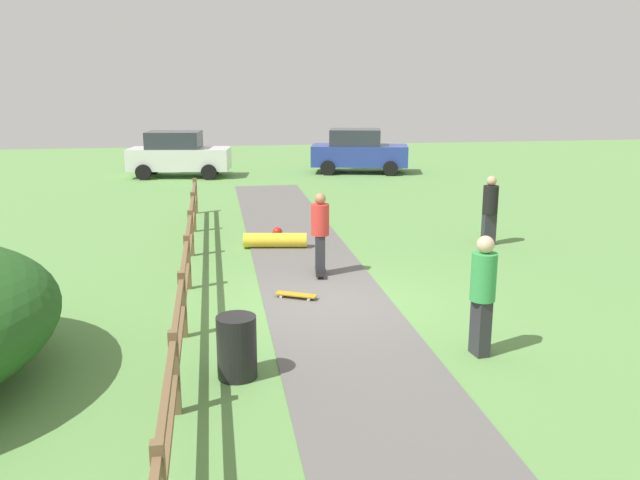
{
  "coord_description": "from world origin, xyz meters",
  "views": [
    {
      "loc": [
        -2.04,
        -11.65,
        4.11
      ],
      "look_at": [
        -0.0,
        0.87,
        1.0
      ],
      "focal_mm": 37.23,
      "sensor_mm": 36.0,
      "label": 1
    }
  ],
  "objects_px": {
    "trash_bin": "(237,347)",
    "skateboard_loose": "(296,295)",
    "bystander_black": "(490,207)",
    "skater_fallen": "(275,240)",
    "skater_riding": "(320,230)",
    "parked_car_blue": "(358,151)",
    "parked_car_white": "(178,154)",
    "bystander_green": "(483,290)"
  },
  "relations": [
    {
      "from": "skater_fallen",
      "to": "skateboard_loose",
      "type": "relative_size",
      "value": 1.99
    },
    {
      "from": "skater_fallen",
      "to": "parked_car_white",
      "type": "bearing_deg",
      "value": 102.75
    },
    {
      "from": "bystander_black",
      "to": "skater_fallen",
      "type": "bearing_deg",
      "value": 173.68
    },
    {
      "from": "bystander_green",
      "to": "parked_car_blue",
      "type": "xyz_separation_m",
      "value": [
        2.48,
        19.82,
        -0.08
      ]
    },
    {
      "from": "skater_fallen",
      "to": "skateboard_loose",
      "type": "distance_m",
      "value": 4.03
    },
    {
      "from": "trash_bin",
      "to": "parked_car_blue",
      "type": "distance_m",
      "value": 20.95
    },
    {
      "from": "skateboard_loose",
      "to": "parked_car_white",
      "type": "xyz_separation_m",
      "value": [
        -2.89,
        16.79,
        0.87
      ]
    },
    {
      "from": "trash_bin",
      "to": "skater_riding",
      "type": "bearing_deg",
      "value": 67.47
    },
    {
      "from": "bystander_green",
      "to": "skater_fallen",
      "type": "bearing_deg",
      "value": 109.04
    },
    {
      "from": "skater_fallen",
      "to": "skateboard_loose",
      "type": "height_order",
      "value": "skater_fallen"
    },
    {
      "from": "skateboard_loose",
      "to": "bystander_black",
      "type": "height_order",
      "value": "bystander_black"
    },
    {
      "from": "parked_car_blue",
      "to": "parked_car_white",
      "type": "bearing_deg",
      "value": -179.97
    },
    {
      "from": "skater_riding",
      "to": "bystander_green",
      "type": "bearing_deg",
      "value": -68.98
    },
    {
      "from": "skater_riding",
      "to": "parked_car_white",
      "type": "relative_size",
      "value": 0.4
    },
    {
      "from": "trash_bin",
      "to": "parked_car_blue",
      "type": "bearing_deg",
      "value": 72.9
    },
    {
      "from": "bystander_black",
      "to": "parked_car_blue",
      "type": "height_order",
      "value": "parked_car_blue"
    },
    {
      "from": "skater_riding",
      "to": "skater_fallen",
      "type": "relative_size",
      "value": 1.11
    },
    {
      "from": "skater_fallen",
      "to": "parked_car_white",
      "type": "xyz_separation_m",
      "value": [
        -2.89,
        12.76,
        0.76
      ]
    },
    {
      "from": "skater_riding",
      "to": "bystander_green",
      "type": "relative_size",
      "value": 0.95
    },
    {
      "from": "trash_bin",
      "to": "bystander_green",
      "type": "relative_size",
      "value": 0.48
    },
    {
      "from": "skateboard_loose",
      "to": "parked_car_blue",
      "type": "height_order",
      "value": "parked_car_blue"
    },
    {
      "from": "skateboard_loose",
      "to": "bystander_black",
      "type": "bearing_deg",
      "value": 32.83
    },
    {
      "from": "trash_bin",
      "to": "skateboard_loose",
      "type": "relative_size",
      "value": 1.12
    },
    {
      "from": "skater_fallen",
      "to": "trash_bin",
      "type": "bearing_deg",
      "value": -99.66
    },
    {
      "from": "skater_riding",
      "to": "trash_bin",
      "type": "bearing_deg",
      "value": -112.53
    },
    {
      "from": "skateboard_loose",
      "to": "bystander_black",
      "type": "relative_size",
      "value": 0.46
    },
    {
      "from": "skater_riding",
      "to": "parked_car_blue",
      "type": "height_order",
      "value": "parked_car_blue"
    },
    {
      "from": "parked_car_white",
      "to": "parked_car_blue",
      "type": "relative_size",
      "value": 0.98
    },
    {
      "from": "trash_bin",
      "to": "skateboard_loose",
      "type": "distance_m",
      "value": 3.47
    },
    {
      "from": "bystander_black",
      "to": "trash_bin",
      "type": "bearing_deg",
      "value": -134.6
    },
    {
      "from": "skateboard_loose",
      "to": "skater_fallen",
      "type": "bearing_deg",
      "value": 90.07
    },
    {
      "from": "bystander_green",
      "to": "parked_car_white",
      "type": "relative_size",
      "value": 0.42
    },
    {
      "from": "skater_riding",
      "to": "parked_car_white",
      "type": "xyz_separation_m",
      "value": [
        -3.6,
        15.32,
        -0.04
      ]
    },
    {
      "from": "trash_bin",
      "to": "skateboard_loose",
      "type": "height_order",
      "value": "trash_bin"
    },
    {
      "from": "trash_bin",
      "to": "bystander_black",
      "type": "distance_m",
      "value": 9.38
    },
    {
      "from": "bystander_green",
      "to": "parked_car_white",
      "type": "distance_m",
      "value": 20.52
    },
    {
      "from": "bystander_black",
      "to": "parked_car_blue",
      "type": "bearing_deg",
      "value": 91.78
    },
    {
      "from": "skateboard_loose",
      "to": "bystander_green",
      "type": "distance_m",
      "value": 4.0
    },
    {
      "from": "skateboard_loose",
      "to": "bystander_black",
      "type": "xyz_separation_m",
      "value": [
        5.33,
        3.44,
        0.88
      ]
    },
    {
      "from": "skater_riding",
      "to": "bystander_green",
      "type": "height_order",
      "value": "bystander_green"
    },
    {
      "from": "bystander_black",
      "to": "skateboard_loose",
      "type": "bearing_deg",
      "value": -147.17
    },
    {
      "from": "parked_car_white",
      "to": "bystander_green",
      "type": "bearing_deg",
      "value": -74.96
    }
  ]
}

